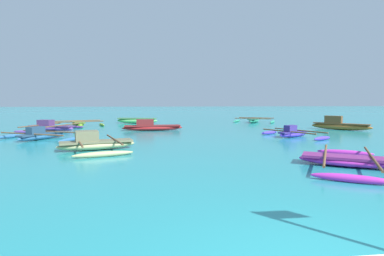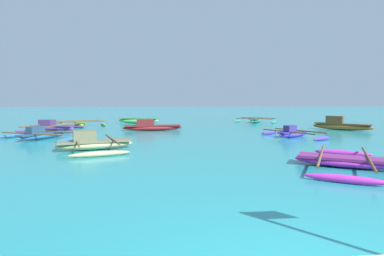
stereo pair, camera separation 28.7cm
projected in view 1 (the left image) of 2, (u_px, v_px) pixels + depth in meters
name	position (u px, v px, depth m)	size (l,w,h in m)	color
moored_boat_0	(348.00, 161.00, 8.96)	(3.80, 4.56, 0.36)	#C62DB0
moored_boat_1	(137.00, 120.00, 26.76)	(3.80, 1.72, 0.49)	#60C267
moored_boat_2	(339.00, 125.00, 20.64)	(3.05, 3.20, 0.95)	#975B24
moored_boat_3	(78.00, 124.00, 23.19)	(4.21, 3.25, 0.46)	#7FB533
moored_boat_4	(151.00, 127.00, 20.11)	(4.07, 1.04, 0.76)	#A71D20
moored_boat_5	(293.00, 133.00, 16.37)	(2.86, 3.81, 0.66)	#5036CA
moored_boat_6	(50.00, 127.00, 20.12)	(3.52, 4.73, 0.72)	#733F97
moored_boat_7	(41.00, 135.00, 15.34)	(4.70, 3.73, 0.68)	#2E6191
moored_boat_8	(254.00, 120.00, 28.09)	(4.33, 3.95, 0.43)	#2B9874
moored_boat_9	(95.00, 143.00, 12.01)	(3.13, 4.11, 0.78)	tan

